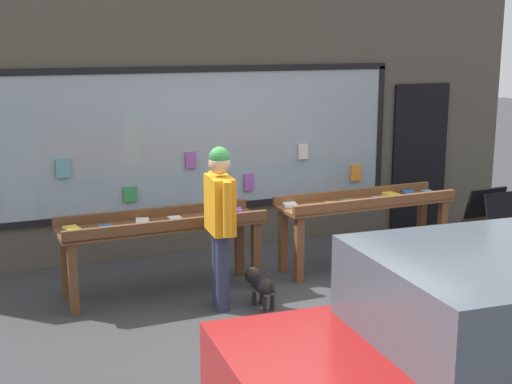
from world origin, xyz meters
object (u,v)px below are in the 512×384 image
display_table_right (365,208)px  small_dog (261,283)px  sandwich_board_sign (494,222)px  display_table_left (162,231)px  person_browsing (220,215)px

display_table_right → small_dog: bearing=-155.2°
small_dog → sandwich_board_sign: size_ratio=0.66×
small_dog → display_table_left: bearing=38.9°
display_table_right → small_dog: (-1.69, -0.78, -0.47)m
display_table_left → person_browsing: size_ratio=1.31×
sandwich_board_sign → small_dog: bearing=-173.6°
sandwich_board_sign → display_table_right: bearing=169.6°
person_browsing → small_dog: person_browsing is taller
display_table_left → sandwich_board_sign: display_table_left is taller
small_dog → person_browsing: bearing=64.1°
display_table_right → person_browsing: size_ratio=1.31×
display_table_left → sandwich_board_sign: 4.30m
person_browsing → small_dog: (0.40, -0.13, -0.74)m
person_browsing → small_dog: 0.85m
display_table_left → display_table_right: display_table_right is taller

